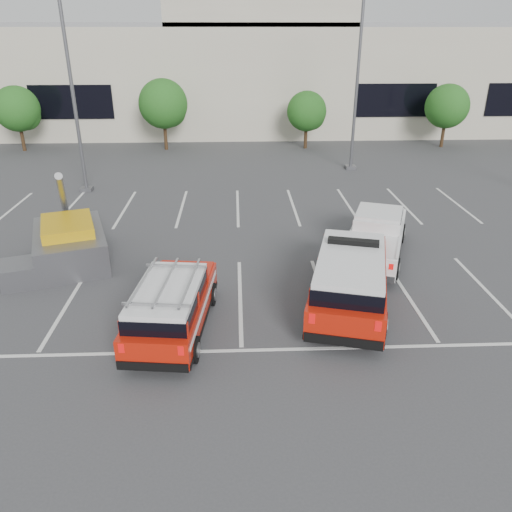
{
  "coord_description": "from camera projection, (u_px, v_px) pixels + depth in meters",
  "views": [
    {
      "loc": [
        -0.08,
        -13.94,
        7.82
      ],
      "look_at": [
        0.55,
        0.94,
        1.05
      ],
      "focal_mm": 35.0,
      "sensor_mm": 36.0,
      "label": 1
    }
  ],
  "objects": [
    {
      "name": "tree_right",
      "position": [
        448.0,
        108.0,
        35.4
      ],
      "size": [
        3.07,
        3.07,
        4.42
      ],
      "color": "#3F2B19",
      "rests_on": "ground"
    },
    {
      "name": "tree_left",
      "position": [
        19.0,
        110.0,
        34.25
      ],
      "size": [
        3.07,
        3.07,
        4.42
      ],
      "color": "#3F2B19",
      "rests_on": "ground"
    },
    {
      "name": "fire_chief_suv",
      "position": [
        350.0,
        281.0,
        15.2
      ],
      "size": [
        3.51,
        6.08,
        2.02
      ],
      "rotation": [
        0.0,
        0.0,
        -0.26
      ],
      "color": "#B21708",
      "rests_on": "ground"
    },
    {
      "name": "ladder_suv",
      "position": [
        172.0,
        309.0,
        13.89
      ],
      "size": [
        2.31,
        4.77,
        1.81
      ],
      "rotation": [
        0.0,
        0.0,
        -0.11
      ],
      "color": "#B21708",
      "rests_on": "ground"
    },
    {
      "name": "light_pole_mid",
      "position": [
        357.0,
        80.0,
        28.59
      ],
      "size": [
        0.9,
        0.6,
        10.24
      ],
      "color": "#59595E",
      "rests_on": "ground"
    },
    {
      "name": "tree_mid_right",
      "position": [
        308.0,
        113.0,
        35.13
      ],
      "size": [
        2.77,
        2.77,
        3.99
      ],
      "color": "#3F2B19",
      "rests_on": "ground"
    },
    {
      "name": "light_pole_left",
      "position": [
        72.0,
        89.0,
        24.38
      ],
      "size": [
        0.9,
        0.6,
        10.24
      ],
      "color": "#59595E",
      "rests_on": "ground"
    },
    {
      "name": "ground",
      "position": [
        240.0,
        298.0,
        15.91
      ],
      "size": [
        120.0,
        120.0,
        0.0
      ],
      "primitive_type": "plane",
      "color": "#3A3A3D",
      "rests_on": "ground"
    },
    {
      "name": "tree_mid_left",
      "position": [
        165.0,
        105.0,
        34.52
      ],
      "size": [
        3.37,
        3.37,
        4.85
      ],
      "color": "#3F2B19",
      "rests_on": "ground"
    },
    {
      "name": "white_pickup",
      "position": [
        376.0,
        240.0,
        18.66
      ],
      "size": [
        3.61,
        5.67,
        1.65
      ],
      "rotation": [
        0.0,
        0.0,
        -0.36
      ],
      "color": "silver",
      "rests_on": "ground"
    },
    {
      "name": "utility_rig",
      "position": [
        66.0,
        245.0,
        18.1
      ],
      "size": [
        3.7,
        4.81,
        3.55
      ],
      "rotation": [
        0.0,
        0.0,
        0.33
      ],
      "color": "#59595E",
      "rests_on": "ground"
    },
    {
      "name": "convention_building",
      "position": [
        237.0,
        69.0,
        42.95
      ],
      "size": [
        60.0,
        16.99,
        13.2
      ],
      "color": "beige",
      "rests_on": "ground"
    },
    {
      "name": "stall_markings",
      "position": [
        239.0,
        243.0,
        20.01
      ],
      "size": [
        23.0,
        15.0,
        0.01
      ],
      "primitive_type": "cube",
      "color": "silver",
      "rests_on": "ground"
    }
  ]
}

